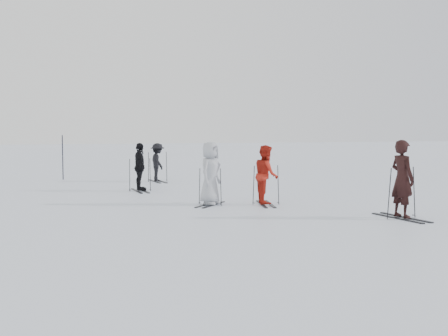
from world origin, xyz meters
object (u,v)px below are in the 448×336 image
skier_grey (210,174)px  skier_near_dark (402,180)px  piste_marker (63,157)px  skier_uphill_far (158,163)px  skier_uphill_left (140,167)px  skier_red (266,175)px

skier_grey → skier_near_dark: bearing=-93.3°
piste_marker → skier_grey: bearing=-64.6°
skier_uphill_far → skier_grey: bearing=175.9°
skier_uphill_far → skier_uphill_left: bearing=153.7°
skier_grey → skier_uphill_far: 7.40m
skier_uphill_left → piste_marker: piste_marker is taller
skier_near_dark → skier_uphill_left: bearing=25.7°
skier_near_dark → skier_uphill_far: skier_near_dark is taller
skier_grey → skier_uphill_left: 4.36m
skier_near_dark → skier_grey: 5.42m
skier_near_dark → piste_marker: bearing=22.3°
skier_near_dark → skier_uphill_left: skier_near_dark is taller
skier_red → skier_uphill_left: bearing=45.4°
skier_uphill_left → skier_red: bearing=-150.2°
skier_uphill_far → piste_marker: 4.29m
skier_near_dark → skier_red: size_ratio=1.12×
skier_red → skier_uphill_far: 8.00m
skier_grey → piste_marker: (-4.39, 9.25, 0.05)m
skier_red → skier_uphill_far: size_ratio=1.10×
skier_near_dark → skier_uphill_left: 9.51m
skier_grey → skier_uphill_left: (-1.62, 4.05, -0.07)m
skier_uphill_far → piste_marker: (-3.85, 1.86, 0.18)m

